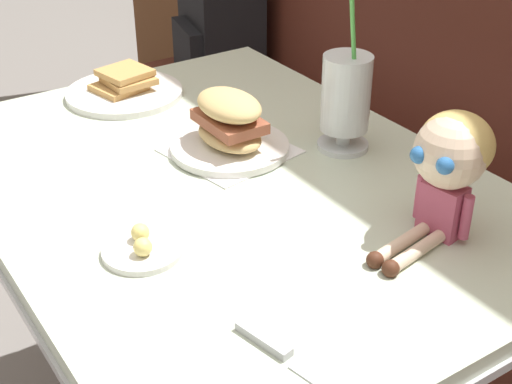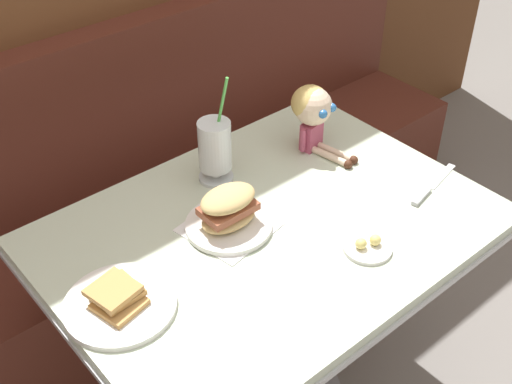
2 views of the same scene
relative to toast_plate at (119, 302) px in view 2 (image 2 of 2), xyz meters
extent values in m
cube|color=#512319|center=(0.43, 0.58, -0.53)|extent=(2.60, 0.48, 0.45)
cube|color=#512319|center=(0.43, 0.77, -0.03)|extent=(2.60, 0.10, 0.55)
cube|color=beige|center=(0.43, -0.01, -0.03)|extent=(1.10, 0.80, 0.03)
cube|color=#B7BABF|center=(0.43, -0.01, -0.05)|extent=(1.11, 0.81, 0.02)
cylinder|color=#A5A8AD|center=(0.43, -0.01, -0.39)|extent=(0.14, 0.14, 0.65)
cylinder|color=white|center=(0.00, 0.00, -0.01)|extent=(0.25, 0.25, 0.01)
cube|color=tan|center=(-0.01, -0.01, 0.01)|extent=(0.11, 0.11, 0.01)
cube|color=tan|center=(0.00, 0.01, 0.02)|extent=(0.10, 0.10, 0.01)
cube|color=tan|center=(-0.01, 0.01, 0.04)|extent=(0.11, 0.11, 0.01)
cylinder|color=silver|center=(0.45, 0.24, -0.01)|extent=(0.10, 0.10, 0.01)
cylinder|color=silver|center=(0.45, 0.24, 0.01)|extent=(0.03, 0.03, 0.03)
cylinder|color=silver|center=(0.45, 0.24, 0.09)|extent=(0.09, 0.09, 0.14)
cylinder|color=pink|center=(0.45, 0.24, 0.09)|extent=(0.08, 0.08, 0.12)
cylinder|color=#51B74C|center=(0.47, 0.23, 0.19)|extent=(0.03, 0.05, 0.22)
cube|color=white|center=(0.35, 0.05, -0.01)|extent=(0.23, 0.23, 0.00)
cylinder|color=white|center=(0.35, 0.05, -0.01)|extent=(0.22, 0.22, 0.01)
ellipsoid|color=tan|center=(0.35, 0.05, 0.02)|extent=(0.15, 0.10, 0.04)
cube|color=#995138|center=(0.35, 0.05, 0.05)|extent=(0.14, 0.09, 0.02)
ellipsoid|color=tan|center=(0.35, 0.05, 0.08)|extent=(0.15, 0.10, 0.04)
cylinder|color=white|center=(0.55, -0.23, -0.01)|extent=(0.12, 0.12, 0.01)
sphere|color=#F4E07A|center=(0.54, -0.22, 0.01)|extent=(0.03, 0.03, 0.03)
sphere|color=#F4E07A|center=(0.57, -0.23, 0.01)|extent=(0.03, 0.03, 0.03)
cube|color=silver|center=(0.93, -0.16, -0.01)|extent=(0.14, 0.05, 0.00)
cube|color=#B2B5BA|center=(0.81, -0.19, -0.01)|extent=(0.09, 0.04, 0.01)
cube|color=#B74C6B|center=(0.76, 0.18, 0.03)|extent=(0.07, 0.05, 0.08)
sphere|color=beige|center=(0.76, 0.18, 0.12)|extent=(0.11, 0.11, 0.11)
ellipsoid|color=#D8B766|center=(0.75, 0.19, 0.13)|extent=(0.13, 0.12, 0.10)
sphere|color=#2D6BB2|center=(0.74, 0.13, 0.13)|extent=(0.03, 0.03, 0.03)
sphere|color=#2D6BB2|center=(0.79, 0.13, 0.13)|extent=(0.03, 0.03, 0.03)
cylinder|color=beige|center=(0.76, 0.10, -0.01)|extent=(0.04, 0.12, 0.02)
cylinder|color=beige|center=(0.78, 0.10, -0.01)|extent=(0.04, 0.12, 0.02)
sphere|color=#4C2819|center=(0.77, 0.04, -0.01)|extent=(0.03, 0.03, 0.03)
sphere|color=#4C2819|center=(0.79, 0.04, -0.01)|extent=(0.03, 0.03, 0.03)
cylinder|color=#B74C6B|center=(0.72, 0.17, 0.03)|extent=(0.02, 0.02, 0.07)
cylinder|color=#B74C6B|center=(0.80, 0.18, 0.03)|extent=(0.02, 0.02, 0.07)
camera|label=1|loc=(1.39, -0.58, 0.61)|focal=51.69mm
camera|label=2|loc=(-0.41, -0.94, 1.07)|focal=46.04mm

